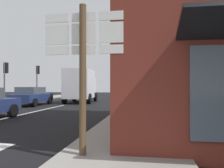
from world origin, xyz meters
The scene contains 9 objects.
ground_plane centered at (0.00, 10.00, 0.00)m, with size 80.00×80.00×0.00m, color black.
sidewalk_right centered at (6.23, 8.00, 0.07)m, with size 2.70×44.00×0.14m, color gray.
lane_centre_stripe centered at (0.00, 6.00, 0.01)m, with size 0.16×12.00×0.01m, color silver.
sedan_far centered at (-2.47, 11.49, 0.76)m, with size 2.03×4.23×1.47m.
delivery_truck centered at (0.47, 15.05, 1.65)m, with size 2.78×5.14×3.05m.
route_sign_post centered at (5.41, -0.93, 2.00)m, with size 1.66×0.14×3.20m.
traffic_light_far_right centered at (5.18, 17.91, 2.67)m, with size 0.30×0.49×3.61m.
traffic_light_far_left centered at (-5.18, 17.63, 2.79)m, with size 0.30×0.49×3.76m.
traffic_light_near_left centered at (-5.18, 12.03, 2.62)m, with size 0.30×0.49×3.53m.
Camera 1 is at (6.74, -5.41, 1.53)m, focal length 36.40 mm.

